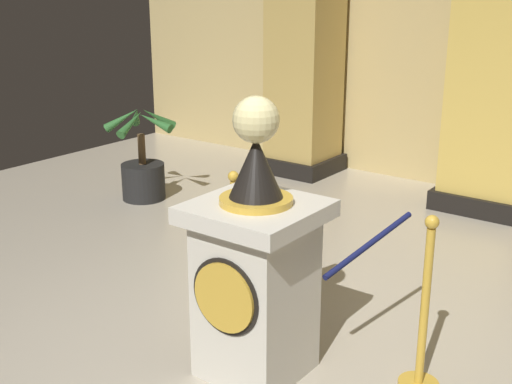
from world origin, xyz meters
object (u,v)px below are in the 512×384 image
object	(u,v)px
potted_palm_left	(143,169)
pedestal_clock	(255,269)
stanchion_near	(423,329)
stanchion_far	(234,255)

from	to	relation	value
potted_palm_left	pedestal_clock	bearing A→B (deg)	-33.31
pedestal_clock	potted_palm_left	xyz separation A→B (m)	(-3.02, 1.99, -0.34)
stanchion_near	stanchion_far	xyz separation A→B (m)	(-1.61, 0.27, -0.04)
stanchion_far	potted_palm_left	xyz separation A→B (m)	(-2.29, 1.28, -0.01)
pedestal_clock	potted_palm_left	distance (m)	3.63
pedestal_clock	potted_palm_left	size ratio (longest dim) A/B	1.62
stanchion_near	stanchion_far	distance (m)	1.63
stanchion_far	potted_palm_left	bearing A→B (deg)	150.84
pedestal_clock	stanchion_far	distance (m)	1.07
potted_palm_left	stanchion_near	bearing A→B (deg)	-21.62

